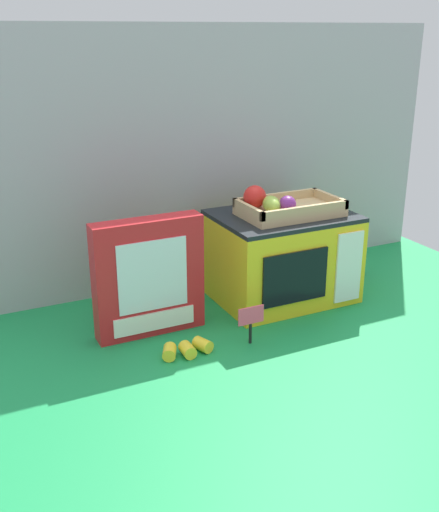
# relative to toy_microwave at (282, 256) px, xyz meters

# --- Properties ---
(ground_plane) EXTENTS (1.70, 1.70, 0.00)m
(ground_plane) POSITION_rel_toy_microwave_xyz_m (-0.14, -0.05, -0.13)
(ground_plane) COLOR #198C47
(ground_plane) RESTS_ON ground
(display_back_panel) EXTENTS (1.61, 0.03, 0.76)m
(display_back_panel) POSITION_rel_toy_microwave_xyz_m (-0.14, 0.25, 0.25)
(display_back_panel) COLOR #A0A3A8
(display_back_panel) RESTS_ON ground
(toy_microwave) EXTENTS (0.38, 0.29, 0.25)m
(toy_microwave) POSITION_rel_toy_microwave_xyz_m (0.00, 0.00, 0.00)
(toy_microwave) COLOR yellow
(toy_microwave) RESTS_ON ground
(food_groups_crate) EXTENTS (0.28, 0.16, 0.08)m
(food_groups_crate) POSITION_rel_toy_microwave_xyz_m (-0.01, -0.02, 0.15)
(food_groups_crate) COLOR tan
(food_groups_crate) RESTS_ON toy_microwave
(cookie_set_box) EXTENTS (0.28, 0.06, 0.31)m
(cookie_set_box) POSITION_rel_toy_microwave_xyz_m (-0.42, -0.05, 0.03)
(cookie_set_box) COLOR red
(cookie_set_box) RESTS_ON ground
(price_sign) EXTENTS (0.07, 0.01, 0.10)m
(price_sign) POSITION_rel_toy_microwave_xyz_m (-0.22, -0.21, -0.06)
(price_sign) COLOR black
(price_sign) RESTS_ON ground
(loose_toy_banana) EXTENTS (0.13, 0.06, 0.03)m
(loose_toy_banana) POSITION_rel_toy_microwave_xyz_m (-0.39, -0.20, -0.11)
(loose_toy_banana) COLOR yellow
(loose_toy_banana) RESTS_ON ground
(loose_toy_apple) EXTENTS (0.06, 0.06, 0.06)m
(loose_toy_apple) POSITION_rel_toy_microwave_xyz_m (0.30, 0.04, -0.09)
(loose_toy_apple) COLOR red
(loose_toy_apple) RESTS_ON ground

